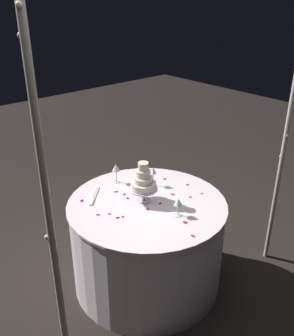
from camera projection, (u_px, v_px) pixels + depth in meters
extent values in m
plane|color=black|center=(147.00, 279.00, 3.22)|extent=(12.00, 12.00, 0.00)
cylinder|color=#B7B29E|center=(286.00, 136.00, 2.98)|extent=(0.04, 0.04, 2.40)
cylinder|color=#B7B29E|center=(52.00, 240.00, 1.74)|extent=(0.04, 0.04, 2.40)
sphere|color=#F9EAB2|center=(287.00, 136.00, 2.97)|extent=(0.02, 0.02, 0.02)
sphere|color=#F9EAB2|center=(47.00, 237.00, 1.74)|extent=(0.02, 0.02, 0.02)
sphere|color=#F9EAB2|center=(19.00, 4.00, 1.28)|extent=(0.02, 0.02, 0.02)
sphere|color=#F9EAB2|center=(281.00, 156.00, 3.07)|extent=(0.02, 0.02, 0.02)
sphere|color=#F9EAB2|center=(20.00, 35.00, 1.36)|extent=(0.02, 0.02, 0.02)
sphere|color=#F9EAB2|center=(268.00, 234.00, 3.41)|extent=(0.02, 0.02, 0.02)
cylinder|color=white|center=(147.00, 244.00, 3.06)|extent=(1.21, 1.21, 0.75)
cylinder|color=white|center=(147.00, 204.00, 2.89)|extent=(1.24, 1.24, 0.02)
cylinder|color=silver|center=(144.00, 200.00, 2.92)|extent=(0.11, 0.11, 0.01)
cylinder|color=silver|center=(144.00, 195.00, 2.90)|extent=(0.02, 0.02, 0.09)
cylinder|color=silver|center=(144.00, 189.00, 2.88)|extent=(0.22, 0.22, 0.01)
cylinder|color=silver|center=(144.00, 185.00, 2.86)|extent=(0.19, 0.19, 0.05)
cylinder|color=silver|center=(144.00, 180.00, 2.84)|extent=(0.14, 0.14, 0.05)
cylinder|color=silver|center=(144.00, 173.00, 2.82)|extent=(0.11, 0.11, 0.06)
cylinder|color=silver|center=(144.00, 166.00, 2.79)|extent=(0.08, 0.08, 0.06)
cylinder|color=silver|center=(116.00, 182.00, 3.20)|extent=(0.06, 0.06, 0.00)
cylinder|color=silver|center=(116.00, 176.00, 3.18)|extent=(0.01, 0.01, 0.10)
cone|color=silver|center=(116.00, 167.00, 3.14)|extent=(0.07, 0.07, 0.06)
cylinder|color=silver|center=(178.00, 215.00, 2.73)|extent=(0.06, 0.06, 0.00)
cylinder|color=silver|center=(178.00, 210.00, 2.71)|extent=(0.01, 0.01, 0.08)
cone|color=silver|center=(178.00, 202.00, 2.68)|extent=(0.06, 0.06, 0.05)
cylinder|color=silver|center=(153.00, 184.00, 3.15)|extent=(0.06, 0.06, 0.00)
cylinder|color=silver|center=(153.00, 179.00, 3.13)|extent=(0.01, 0.01, 0.10)
cone|color=silver|center=(153.00, 170.00, 3.10)|extent=(0.05, 0.05, 0.05)
cube|color=silver|center=(96.00, 194.00, 3.01)|extent=(0.18, 0.17, 0.01)
cube|color=white|center=(92.00, 202.00, 2.89)|extent=(0.08, 0.08, 0.01)
ellipsoid|color=red|center=(173.00, 194.00, 3.00)|extent=(0.04, 0.04, 0.00)
ellipsoid|color=red|center=(160.00, 203.00, 2.88)|extent=(0.04, 0.03, 0.00)
ellipsoid|color=red|center=(109.00, 214.00, 2.74)|extent=(0.03, 0.03, 0.00)
ellipsoid|color=red|center=(98.00, 215.00, 2.73)|extent=(0.04, 0.03, 0.00)
ellipsoid|color=red|center=(139.00, 189.00, 3.08)|extent=(0.04, 0.04, 0.00)
ellipsoid|color=red|center=(147.00, 209.00, 2.80)|extent=(0.04, 0.04, 0.00)
ellipsoid|color=red|center=(82.00, 201.00, 2.91)|extent=(0.04, 0.05, 0.00)
ellipsoid|color=red|center=(118.00, 218.00, 2.70)|extent=(0.04, 0.03, 0.00)
ellipsoid|color=red|center=(185.00, 222.00, 2.64)|extent=(0.03, 0.04, 0.00)
ellipsoid|color=red|center=(123.00, 217.00, 2.71)|extent=(0.02, 0.03, 0.00)
ellipsoid|color=red|center=(188.00, 185.00, 3.15)|extent=(0.03, 0.03, 0.00)
ellipsoid|color=red|center=(202.00, 193.00, 3.02)|extent=(0.03, 0.02, 0.00)
ellipsoid|color=red|center=(124.00, 194.00, 3.00)|extent=(0.04, 0.03, 0.00)
ellipsoid|color=red|center=(128.00, 198.00, 2.95)|extent=(0.03, 0.04, 0.00)
ellipsoid|color=red|center=(116.00, 192.00, 3.04)|extent=(0.04, 0.04, 0.00)
ellipsoid|color=red|center=(190.00, 197.00, 2.96)|extent=(0.02, 0.03, 0.00)
ellipsoid|color=red|center=(165.00, 179.00, 3.25)|extent=(0.04, 0.03, 0.00)
ellipsoid|color=red|center=(193.00, 236.00, 2.50)|extent=(0.03, 0.04, 0.00)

